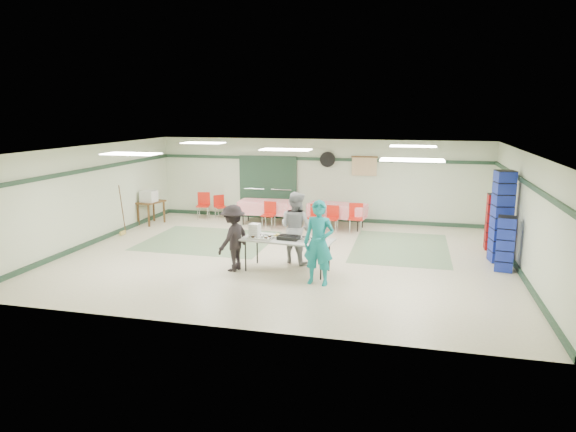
% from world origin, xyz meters
% --- Properties ---
extents(floor, '(11.00, 11.00, 0.00)m').
position_xyz_m(floor, '(0.00, 0.00, 0.00)').
color(floor, beige).
rests_on(floor, ground).
extents(ceiling, '(11.00, 11.00, 0.00)m').
position_xyz_m(ceiling, '(0.00, 0.00, 2.70)').
color(ceiling, white).
rests_on(ceiling, wall_back).
extents(wall_back, '(11.00, 0.00, 11.00)m').
position_xyz_m(wall_back, '(0.00, 4.50, 1.35)').
color(wall_back, beige).
rests_on(wall_back, floor).
extents(wall_front, '(11.00, 0.00, 11.00)m').
position_xyz_m(wall_front, '(0.00, -4.50, 1.35)').
color(wall_front, beige).
rests_on(wall_front, floor).
extents(wall_left, '(0.00, 9.00, 9.00)m').
position_xyz_m(wall_left, '(-5.50, 0.00, 1.35)').
color(wall_left, beige).
rests_on(wall_left, floor).
extents(wall_right, '(0.00, 9.00, 9.00)m').
position_xyz_m(wall_right, '(5.50, 0.00, 1.35)').
color(wall_right, beige).
rests_on(wall_right, floor).
extents(trim_back, '(11.00, 0.06, 0.10)m').
position_xyz_m(trim_back, '(0.00, 4.47, 2.05)').
color(trim_back, '#203B2A').
rests_on(trim_back, wall_back).
extents(baseboard_back, '(11.00, 0.06, 0.12)m').
position_xyz_m(baseboard_back, '(0.00, 4.47, 0.06)').
color(baseboard_back, '#203B2A').
rests_on(baseboard_back, floor).
extents(trim_left, '(0.06, 9.00, 0.10)m').
position_xyz_m(trim_left, '(-5.47, 0.00, 2.05)').
color(trim_left, '#203B2A').
rests_on(trim_left, wall_back).
extents(baseboard_left, '(0.06, 9.00, 0.12)m').
position_xyz_m(baseboard_left, '(-5.47, 0.00, 0.06)').
color(baseboard_left, '#203B2A').
rests_on(baseboard_left, floor).
extents(trim_right, '(0.06, 9.00, 0.10)m').
position_xyz_m(trim_right, '(5.47, 0.00, 2.05)').
color(trim_right, '#203B2A').
rests_on(trim_right, wall_back).
extents(baseboard_right, '(0.06, 9.00, 0.12)m').
position_xyz_m(baseboard_right, '(5.47, 0.00, 0.06)').
color(baseboard_right, '#203B2A').
rests_on(baseboard_right, floor).
extents(green_patch_a, '(3.50, 3.00, 0.01)m').
position_xyz_m(green_patch_a, '(-2.50, 1.00, 0.00)').
color(green_patch_a, gray).
rests_on(green_patch_a, floor).
extents(green_patch_b, '(2.50, 3.50, 0.01)m').
position_xyz_m(green_patch_b, '(2.80, 1.50, 0.00)').
color(green_patch_b, gray).
rests_on(green_patch_b, floor).
extents(double_door_left, '(0.90, 0.06, 2.10)m').
position_xyz_m(double_door_left, '(-2.20, 4.44, 1.05)').
color(double_door_left, '#979A97').
rests_on(double_door_left, floor).
extents(double_door_right, '(0.90, 0.06, 2.10)m').
position_xyz_m(double_door_right, '(-1.25, 4.44, 1.05)').
color(double_door_right, '#979A97').
rests_on(double_door_right, floor).
extents(door_frame, '(2.00, 0.03, 2.15)m').
position_xyz_m(door_frame, '(-1.73, 4.42, 1.05)').
color(door_frame, '#203B2A').
rests_on(door_frame, floor).
extents(wall_fan, '(0.50, 0.10, 0.50)m').
position_xyz_m(wall_fan, '(0.30, 4.44, 2.05)').
color(wall_fan, black).
rests_on(wall_fan, wall_back).
extents(scroll_banner, '(0.80, 0.02, 0.60)m').
position_xyz_m(scroll_banner, '(1.50, 4.44, 1.85)').
color(scroll_banner, '#DEBF8A').
rests_on(scroll_banner, wall_back).
extents(serving_table, '(2.15, 1.06, 0.76)m').
position_xyz_m(serving_table, '(0.33, -1.20, 0.72)').
color(serving_table, beige).
rests_on(serving_table, floor).
extents(sheet_tray_right, '(0.60, 0.48, 0.02)m').
position_xyz_m(sheet_tray_right, '(0.91, -1.24, 0.77)').
color(sheet_tray_right, silver).
rests_on(sheet_tray_right, serving_table).
extents(sheet_tray_mid, '(0.60, 0.48, 0.02)m').
position_xyz_m(sheet_tray_mid, '(0.24, -1.09, 0.77)').
color(sheet_tray_mid, silver).
rests_on(sheet_tray_mid, serving_table).
extents(sheet_tray_left, '(0.61, 0.49, 0.02)m').
position_xyz_m(sheet_tray_left, '(-0.25, -1.27, 0.77)').
color(sheet_tray_left, silver).
rests_on(sheet_tray_left, serving_table).
extents(baking_pan, '(0.51, 0.35, 0.08)m').
position_xyz_m(baking_pan, '(0.37, -1.24, 0.80)').
color(baking_pan, black).
rests_on(baking_pan, serving_table).
extents(foam_box_stack, '(0.25, 0.23, 0.31)m').
position_xyz_m(foam_box_stack, '(-0.43, -1.21, 0.92)').
color(foam_box_stack, white).
rests_on(foam_box_stack, serving_table).
extents(volunteer_teal, '(0.71, 0.52, 1.80)m').
position_xyz_m(volunteer_teal, '(1.18, -1.91, 0.90)').
color(volunteer_teal, teal).
rests_on(volunteer_teal, floor).
extents(volunteer_grey, '(1.04, 0.95, 1.73)m').
position_xyz_m(volunteer_grey, '(0.36, -0.47, 0.87)').
color(volunteer_grey, '#949599').
rests_on(volunteer_grey, floor).
extents(volunteer_dark, '(0.81, 1.10, 1.53)m').
position_xyz_m(volunteer_dark, '(-0.88, -1.43, 0.76)').
color(volunteer_dark, black).
rests_on(volunteer_dark, floor).
extents(dining_table_a, '(1.87, 1.04, 0.77)m').
position_xyz_m(dining_table_a, '(0.79, 3.49, 0.57)').
color(dining_table_a, red).
rests_on(dining_table_a, floor).
extents(dining_table_b, '(1.97, 0.96, 0.77)m').
position_xyz_m(dining_table_b, '(-1.41, 3.49, 0.57)').
color(dining_table_b, red).
rests_on(dining_table_b, floor).
extents(chair_a, '(0.39, 0.39, 0.80)m').
position_xyz_m(chair_a, '(0.72, 2.92, 0.49)').
color(chair_a, red).
rests_on(chair_a, floor).
extents(chair_b, '(0.42, 0.42, 0.81)m').
position_xyz_m(chair_b, '(0.20, 2.92, 0.50)').
color(chair_b, red).
rests_on(chair_b, floor).
extents(chair_c, '(0.44, 0.44, 0.89)m').
position_xyz_m(chair_c, '(1.43, 2.93, 0.55)').
color(chair_c, red).
rests_on(chair_c, floor).
extents(chair_d, '(0.40, 0.40, 0.83)m').
position_xyz_m(chair_d, '(-1.26, 2.93, 0.51)').
color(chair_d, red).
rests_on(chair_d, floor).
extents(chair_loose_a, '(0.52, 0.52, 0.80)m').
position_xyz_m(chair_loose_a, '(-3.30, 3.95, 0.49)').
color(chair_loose_a, red).
rests_on(chair_loose_a, floor).
extents(chair_loose_b, '(0.50, 0.50, 0.89)m').
position_xyz_m(chair_loose_b, '(-3.82, 3.78, 0.55)').
color(chair_loose_b, red).
rests_on(chair_loose_b, floor).
extents(crate_stack_blue_a, '(0.49, 0.49, 2.23)m').
position_xyz_m(crate_stack_blue_a, '(5.15, 0.74, 1.12)').
color(crate_stack_blue_a, '#1A24A0').
rests_on(crate_stack_blue_a, floor).
extents(crate_stack_red, '(0.38, 0.38, 1.49)m').
position_xyz_m(crate_stack_red, '(5.15, 1.90, 0.74)').
color(crate_stack_red, maroon).
rests_on(crate_stack_red, floor).
extents(crate_stack_blue_b, '(0.45, 0.45, 1.27)m').
position_xyz_m(crate_stack_blue_b, '(5.15, 0.00, 0.64)').
color(crate_stack_blue_b, '#1A24A0').
rests_on(crate_stack_blue_b, floor).
extents(printer_table, '(0.76, 0.98, 0.74)m').
position_xyz_m(printer_table, '(-5.15, 2.62, 0.64)').
color(printer_table, brown).
rests_on(printer_table, floor).
extents(office_printer, '(0.47, 0.42, 0.36)m').
position_xyz_m(office_printer, '(-5.15, 2.51, 0.92)').
color(office_printer, silver).
rests_on(office_printer, printer_table).
extents(broom, '(0.07, 0.24, 1.46)m').
position_xyz_m(broom, '(-5.23, 1.07, 0.76)').
color(broom, brown).
rests_on(broom, floor).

